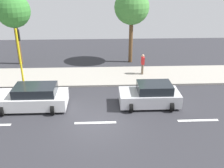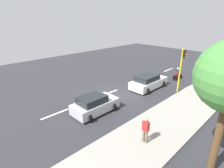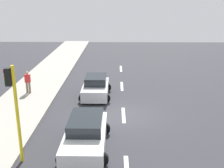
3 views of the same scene
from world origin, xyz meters
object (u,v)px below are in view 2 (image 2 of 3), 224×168
object	(u,v)px
car_silver	(95,105)
pedestrian_near_signal	(214,77)
traffic_light_corner	(182,65)
pedestrian_by_tree	(146,129)
motorcycle	(177,74)
car_white	(148,82)

from	to	relation	value
car_silver	pedestrian_near_signal	bearing A→B (deg)	70.67
car_silver	pedestrian_near_signal	world-z (taller)	pedestrian_near_signal
traffic_light_corner	pedestrian_by_tree	bearing A→B (deg)	-75.56
pedestrian_near_signal	car_silver	bearing A→B (deg)	-109.33
motorcycle	traffic_light_corner	xyz separation A→B (m)	(2.00, -3.71, 2.29)
car_silver	pedestrian_by_tree	xyz separation A→B (m)	(5.17, -0.28, 0.35)
car_silver	car_white	bearing A→B (deg)	90.34
motorcycle	pedestrian_near_signal	world-z (taller)	pedestrian_near_signal
pedestrian_near_signal	pedestrian_by_tree	bearing A→B (deg)	-87.83
car_white	pedestrian_by_tree	xyz separation A→B (m)	(5.22, -7.80, 0.35)
car_white	pedestrian_by_tree	distance (m)	9.39
motorcycle	traffic_light_corner	size ratio (longest dim) A/B	0.34
car_silver	traffic_light_corner	size ratio (longest dim) A/B	0.85
pedestrian_by_tree	traffic_light_corner	world-z (taller)	traffic_light_corner
pedestrian_near_signal	traffic_light_corner	size ratio (longest dim) A/B	0.38
car_white	motorcycle	bearing A→B (deg)	80.01
car_white	pedestrian_near_signal	distance (m)	7.45
motorcycle	pedestrian_by_tree	size ratio (longest dim) A/B	0.91
car_white	motorcycle	world-z (taller)	motorcycle
car_silver	motorcycle	distance (m)	12.54
pedestrian_by_tree	traffic_light_corner	bearing A→B (deg)	104.44
car_silver	traffic_light_corner	bearing A→B (deg)	72.14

